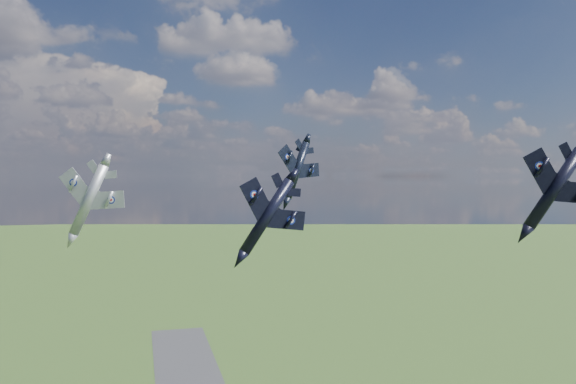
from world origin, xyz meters
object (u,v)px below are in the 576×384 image
object	(u,v)px
jet_right_navy	(554,189)
jet_left_silver	(89,199)
jet_high_navy	(297,170)
jet_lead_navy	(267,216)

from	to	relation	value
jet_right_navy	jet_left_silver	bearing A→B (deg)	166.17
jet_high_navy	jet_lead_navy	bearing A→B (deg)	-138.12
jet_high_navy	jet_left_silver	world-z (taller)	jet_high_navy
jet_high_navy	jet_right_navy	bearing A→B (deg)	-97.72
jet_right_navy	jet_high_navy	size ratio (longest dim) A/B	0.85
jet_right_navy	jet_left_silver	xyz separation A→B (m)	(-48.53, 29.50, -1.78)
jet_left_silver	jet_right_navy	bearing A→B (deg)	-15.62
jet_right_navy	jet_high_navy	bearing A→B (deg)	122.82
jet_lead_navy	jet_left_silver	size ratio (longest dim) A/B	1.19
jet_lead_navy	jet_high_navy	distance (m)	26.47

